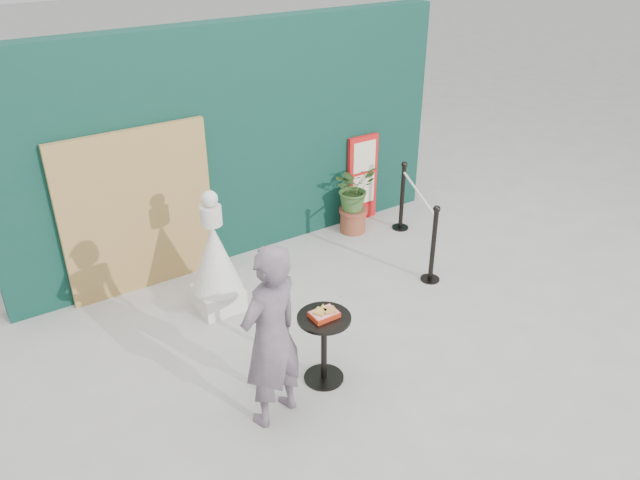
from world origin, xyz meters
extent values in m
plane|color=#ADAAA5|center=(0.00, 0.00, 0.00)|extent=(60.00, 60.00, 0.00)
cube|color=#0B332B|center=(0.00, 3.15, 1.50)|extent=(6.00, 0.30, 3.00)
cube|color=tan|center=(-1.40, 2.94, 1.00)|extent=(1.80, 0.08, 2.00)
imported|color=slate|center=(-1.21, 0.13, 0.89)|extent=(0.75, 0.59, 1.79)
cube|color=red|center=(1.90, 2.96, 0.65)|extent=(0.50, 0.06, 1.30)
cube|color=beige|center=(1.90, 2.92, 1.00)|extent=(0.38, 0.02, 0.45)
cube|color=beige|center=(1.90, 2.92, 0.50)|extent=(0.38, 0.02, 0.45)
cube|color=red|center=(1.90, 2.92, 0.15)|extent=(0.38, 0.02, 0.18)
cube|color=silver|center=(-0.89, 2.01, 0.14)|extent=(0.50, 0.50, 0.27)
cone|color=white|center=(-0.89, 2.01, 0.68)|extent=(0.58, 0.58, 0.82)
cylinder|color=silver|center=(-0.89, 2.01, 1.20)|extent=(0.24, 0.24, 0.22)
sphere|color=silver|center=(-0.89, 2.01, 1.40)|extent=(0.18, 0.18, 0.18)
cylinder|color=black|center=(-0.55, 0.30, 0.01)|extent=(0.40, 0.40, 0.02)
cylinder|color=black|center=(-0.55, 0.30, 0.36)|extent=(0.06, 0.06, 0.72)
cylinder|color=black|center=(-0.55, 0.30, 0.73)|extent=(0.52, 0.52, 0.03)
cube|color=#B02D12|center=(-0.55, 0.30, 0.78)|extent=(0.26, 0.19, 0.05)
cube|color=#ED1F42|center=(-0.55, 0.30, 0.80)|extent=(0.24, 0.17, 0.00)
cube|color=gold|center=(-0.59, 0.31, 0.82)|extent=(0.15, 0.14, 0.02)
cube|color=gold|center=(-0.50, 0.28, 0.82)|extent=(0.13, 0.13, 0.02)
cone|color=gold|center=(-0.53, 0.35, 0.83)|extent=(0.06, 0.06, 0.06)
cylinder|color=brown|center=(1.56, 2.70, 0.15)|extent=(0.36, 0.36, 0.30)
cylinder|color=brown|center=(1.56, 2.70, 0.33)|extent=(0.40, 0.40, 0.05)
imported|color=#385B27|center=(1.56, 2.70, 0.68)|extent=(0.60, 0.52, 0.66)
cylinder|color=black|center=(1.59, 1.09, 0.01)|extent=(0.24, 0.24, 0.02)
cylinder|color=black|center=(1.59, 1.09, 0.48)|extent=(0.06, 0.06, 0.96)
sphere|color=black|center=(1.59, 1.09, 0.99)|extent=(0.09, 0.09, 0.09)
cylinder|color=black|center=(2.19, 2.39, 0.01)|extent=(0.24, 0.24, 0.02)
cylinder|color=black|center=(2.19, 2.39, 0.48)|extent=(0.06, 0.06, 0.96)
sphere|color=black|center=(2.19, 2.39, 0.99)|extent=(0.09, 0.09, 0.09)
cylinder|color=white|center=(1.89, 1.74, 0.88)|extent=(0.63, 1.31, 0.03)
camera|label=1|loc=(-3.24, -3.71, 4.20)|focal=35.00mm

